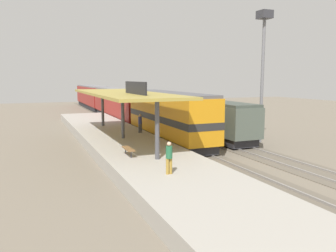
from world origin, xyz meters
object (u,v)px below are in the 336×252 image
at_px(platform_bench, 128,149).
at_px(passenger_carriage_rear, 92,96).
at_px(locomotive, 169,116).
at_px(person_waiting, 140,122).
at_px(person_walking, 169,156).
at_px(freight_car, 213,119).
at_px(light_mast, 263,49).
at_px(passenger_carriage_front, 119,104).

bearing_deg(platform_bench, passenger_carriage_rear, 82.65).
relative_size(locomotive, person_waiting, 8.44).
bearing_deg(person_walking, freight_car, 52.06).
xyz_separation_m(platform_bench, person_waiting, (3.57, 8.59, 0.51)).
height_order(platform_bench, light_mast, light_mast).
bearing_deg(light_mast, passenger_carriage_rear, 100.53).
height_order(freight_car, person_waiting, freight_car).
bearing_deg(passenger_carriage_rear, locomotive, -90.00).
relative_size(platform_bench, locomotive, 0.12).
height_order(locomotive, person_waiting, locomotive).
bearing_deg(person_walking, person_waiting, 78.33).
distance_m(platform_bench, passenger_carriage_rear, 46.88).
relative_size(locomotive, freight_car, 1.20).
relative_size(platform_bench, passenger_carriage_front, 0.08).
relative_size(person_waiting, person_walking, 1.00).
xyz_separation_m(platform_bench, passenger_carriage_front, (6.00, 25.69, 0.97)).
bearing_deg(light_mast, freight_car, 135.39).
xyz_separation_m(passenger_carriage_rear, freight_car, (4.60, -38.80, -0.34)).
bearing_deg(platform_bench, light_mast, 18.16).
distance_m(platform_bench, person_waiting, 9.32).
bearing_deg(platform_bench, person_waiting, 67.42).
xyz_separation_m(passenger_carriage_rear, light_mast, (7.80, -41.96, 6.08)).
bearing_deg(freight_car, passenger_carriage_front, 104.33).
height_order(platform_bench, passenger_carriage_rear, passenger_carriage_rear).
distance_m(locomotive, light_mast, 10.33).
bearing_deg(person_waiting, passenger_carriage_rear, 86.34).
bearing_deg(person_waiting, person_walking, -101.67).
bearing_deg(locomotive, light_mast, -22.07).
bearing_deg(person_walking, passenger_carriage_front, 80.33).
distance_m(person_waiting, person_walking, 13.78).
relative_size(passenger_carriage_front, person_waiting, 11.70).
bearing_deg(passenger_carriage_front, person_walking, -99.67).
bearing_deg(passenger_carriage_rear, person_walking, -95.79).
relative_size(locomotive, person_walking, 8.44).
bearing_deg(person_waiting, freight_car, -7.37).
bearing_deg(passenger_carriage_front, passenger_carriage_rear, 90.00).
distance_m(passenger_carriage_rear, person_walking, 51.66).
distance_m(light_mast, person_walking, 17.35).
xyz_separation_m(platform_bench, freight_car, (10.60, 7.68, 0.63)).
height_order(locomotive, freight_car, locomotive).
xyz_separation_m(freight_car, person_waiting, (-7.03, 0.91, -0.12)).
bearing_deg(platform_bench, person_walking, -80.87).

